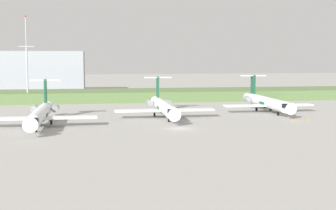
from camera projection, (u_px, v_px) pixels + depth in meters
The scene contains 8 objects.
ground_plane at pixel (160, 111), 122.17m from camera, with size 500.00×500.00×0.00m, color #9E9B96.
grass_berm at pixel (147, 95), 152.58m from camera, with size 320.00×20.00×3.19m, color #597542.
regional_jet_nearest at pixel (41, 114), 95.88m from camera, with size 22.81×31.00×9.00m.
regional_jet_second at pixel (164, 106), 109.47m from camera, with size 22.81×31.00×9.00m.
regional_jet_third at pixel (266, 102), 120.27m from camera, with size 22.81×31.00×9.00m.
antenna_mast at pixel (27, 68), 139.66m from camera, with size 4.40×0.50×26.07m.
safety_cone_front_marker at pixel (294, 120), 102.43m from camera, with size 0.44×0.44×0.55m, color orange.
safety_cone_mid_marker at pixel (308, 120), 103.11m from camera, with size 0.44×0.44×0.55m, color orange.
Camera 1 is at (-16.25, -90.27, 14.25)m, focal length 50.36 mm.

